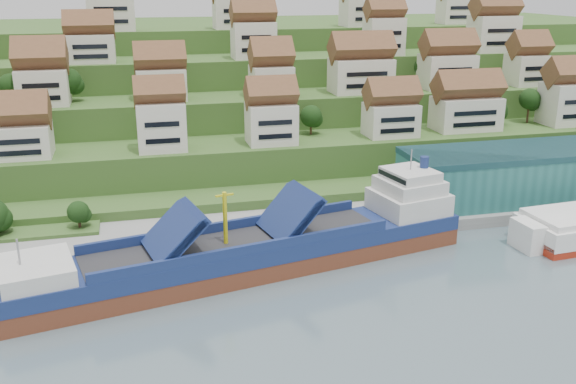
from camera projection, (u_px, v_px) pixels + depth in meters
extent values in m
plane|color=slate|center=(325.00, 264.00, 103.41)|extent=(300.00, 300.00, 0.00)
cube|color=gray|center=(403.00, 216.00, 121.42)|extent=(180.00, 14.00, 2.20)
cube|color=#2D4C1E|center=(237.00, 134.00, 182.06)|extent=(260.00, 128.00, 4.00)
cube|color=#2D4C1E|center=(234.00, 118.00, 185.57)|extent=(260.00, 118.00, 11.00)
cube|color=#2D4C1E|center=(229.00, 102.00, 191.84)|extent=(260.00, 102.00, 18.00)
cube|color=#2D4C1E|center=(225.00, 86.00, 198.12)|extent=(260.00, 86.00, 25.00)
cube|color=#2D4C1E|center=(220.00, 72.00, 205.47)|extent=(260.00, 68.00, 31.00)
cube|color=silver|center=(23.00, 140.00, 123.66)|extent=(10.74, 8.57, 6.33)
cube|color=silver|center=(161.00, 126.00, 127.68)|extent=(9.49, 7.03, 9.71)
cube|color=silver|center=(271.00, 124.00, 133.40)|extent=(9.96, 7.62, 8.34)
cube|color=silver|center=(391.00, 120.00, 140.16)|extent=(10.98, 7.73, 7.05)
cube|color=silver|center=(466.00, 113.00, 145.91)|extent=(14.74, 8.26, 7.41)
cube|color=silver|center=(568.00, 104.00, 151.20)|extent=(11.37, 8.31, 9.73)
cube|color=silver|center=(44.00, 87.00, 137.27)|extent=(10.46, 8.98, 7.70)
cube|color=silver|center=(161.00, 84.00, 143.14)|extent=(10.80, 7.90, 6.92)
cube|color=silver|center=(271.00, 82.00, 146.28)|extent=(9.13, 8.56, 7.10)
cube|color=silver|center=(361.00, 76.00, 152.29)|extent=(14.25, 8.36, 7.96)
cube|color=silver|center=(447.00, 71.00, 158.30)|extent=(12.70, 8.18, 8.22)
cube|color=silver|center=(527.00, 70.00, 163.02)|extent=(9.06, 8.04, 7.65)
cube|color=silver|center=(91.00, 49.00, 150.55)|extent=(10.99, 7.30, 6.57)
cube|color=silver|center=(253.00, 40.00, 158.40)|extent=(10.33, 7.79, 8.85)
cube|color=silver|center=(384.00, 36.00, 165.55)|extent=(9.38, 7.14, 9.45)
cube|color=silver|center=(493.00, 34.00, 173.20)|extent=(11.84, 8.47, 9.56)
cube|color=silver|center=(111.00, 12.00, 165.32)|extent=(11.78, 7.51, 9.25)
cube|color=silver|center=(238.00, 14.00, 173.48)|extent=(13.21, 8.15, 7.85)
cube|color=silver|center=(367.00, 12.00, 182.71)|extent=(14.06, 8.73, 8.02)
cube|color=silver|center=(454.00, 11.00, 192.64)|extent=(8.98, 7.05, 7.75)
ellipsoid|color=#1A3913|center=(496.00, 110.00, 151.09)|extent=(5.22, 5.22, 5.22)
ellipsoid|color=#1A3913|center=(530.00, 99.00, 152.29)|extent=(4.97, 4.97, 4.97)
ellipsoid|color=#1A3913|center=(311.00, 116.00, 141.12)|extent=(4.85, 4.85, 4.85)
ellipsoid|color=#1A3913|center=(424.00, 67.00, 161.27)|extent=(4.90, 4.90, 4.90)
ellipsoid|color=#1A3913|center=(11.00, 85.00, 139.13)|extent=(5.17, 5.17, 5.17)
ellipsoid|color=#1A3913|center=(69.00, 81.00, 140.38)|extent=(5.68, 5.68, 5.68)
ellipsoid|color=#1A3913|center=(262.00, 36.00, 162.57)|extent=(5.83, 5.83, 5.83)
ellipsoid|color=#1A3913|center=(369.00, 34.00, 171.92)|extent=(5.17, 5.17, 5.17)
ellipsoid|color=#1A3913|center=(380.00, 37.00, 170.92)|extent=(5.37, 5.37, 5.37)
ellipsoid|color=#1A3913|center=(78.00, 212.00, 110.38)|extent=(3.82, 3.82, 3.82)
cube|color=#276B67|center=(549.00, 171.00, 128.59)|extent=(60.00, 15.00, 10.00)
cylinder|color=gray|center=(406.00, 200.00, 114.75)|extent=(0.16, 0.16, 8.00)
cube|color=maroon|center=(410.00, 180.00, 113.76)|extent=(1.20, 0.05, 0.80)
cube|color=brown|center=(249.00, 265.00, 100.82)|extent=(73.85, 25.92, 4.69)
cube|color=navy|center=(249.00, 247.00, 99.87)|extent=(73.87, 26.03, 2.44)
cube|color=silver|center=(36.00, 270.00, 86.46)|extent=(11.35, 12.37, 2.44)
cube|color=#262628|center=(237.00, 242.00, 98.71)|extent=(47.82, 18.91, 0.28)
cube|color=navy|center=(171.00, 234.00, 93.49)|extent=(8.98, 11.56, 6.48)
cube|color=navy|center=(287.00, 214.00, 101.17)|extent=(8.64, 11.49, 6.85)
cylinder|color=yellow|center=(225.00, 219.00, 96.65)|extent=(0.78, 0.78, 8.43)
cube|color=silver|center=(409.00, 202.00, 111.21)|extent=(13.19, 12.75, 3.75)
cube|color=silver|center=(410.00, 185.00, 110.27)|extent=(11.12, 11.27, 2.34)
cube|color=silver|center=(410.00, 174.00, 109.65)|extent=(9.06, 9.79, 1.69)
cylinder|color=navy|center=(424.00, 162.00, 110.24)|extent=(1.77, 1.77, 2.06)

